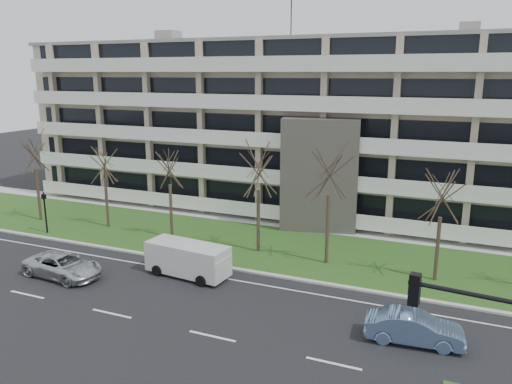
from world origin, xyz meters
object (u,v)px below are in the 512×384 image
at_px(blue_sedan, 414,328).
at_px(white_van, 189,257).
at_px(silver_pickup, 63,266).
at_px(pedestrian_signal, 45,207).

xyz_separation_m(blue_sedan, white_van, (-13.85, 2.83, 0.49)).
height_order(silver_pickup, white_van, white_van).
xyz_separation_m(silver_pickup, blue_sedan, (21.00, 0.35, 0.02)).
bearing_deg(white_van, pedestrian_signal, 174.36).
bearing_deg(blue_sedan, silver_pickup, 85.34).
bearing_deg(blue_sedan, pedestrian_signal, 72.85).
height_order(blue_sedan, white_van, white_van).
relative_size(blue_sedan, white_van, 0.82).
relative_size(silver_pickup, white_van, 0.95).
bearing_deg(white_van, silver_pickup, -150.14).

